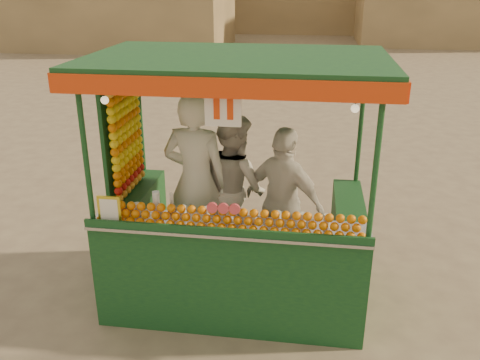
# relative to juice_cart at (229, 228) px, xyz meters

# --- Properties ---
(ground) EXTENTS (90.00, 90.00, 0.00)m
(ground) POSITION_rel_juice_cart_xyz_m (0.54, 0.32, -0.85)
(ground) COLOR brown
(ground) RESTS_ON ground
(juice_cart) EXTENTS (2.89, 1.87, 2.63)m
(juice_cart) POSITION_rel_juice_cart_xyz_m (0.00, 0.00, 0.00)
(juice_cart) COLOR #0F391E
(juice_cart) RESTS_ON ground
(vendor_left) EXTENTS (0.78, 0.57, 1.96)m
(vendor_left) POSITION_rel_juice_cart_xyz_m (-0.38, 0.18, 0.43)
(vendor_left) COLOR silver
(vendor_left) RESTS_ON ground
(vendor_middle) EXTENTS (1.02, 1.04, 1.69)m
(vendor_middle) POSITION_rel_juice_cart_xyz_m (-0.01, 0.40, 0.30)
(vendor_middle) COLOR beige
(vendor_middle) RESTS_ON ground
(vendor_right) EXTENTS (1.02, 0.83, 1.63)m
(vendor_right) POSITION_rel_juice_cart_xyz_m (0.56, 0.15, 0.27)
(vendor_right) COLOR silver
(vendor_right) RESTS_ON ground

